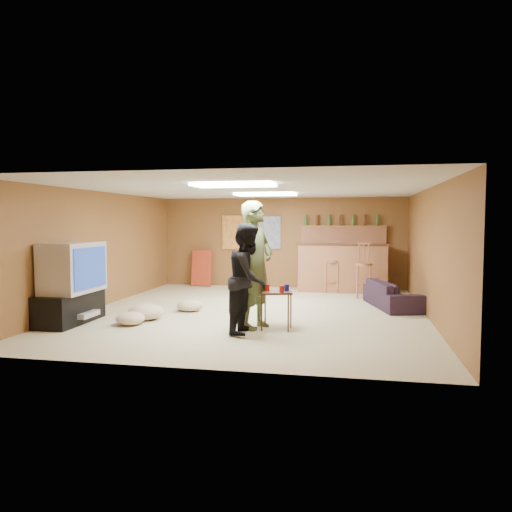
% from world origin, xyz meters
% --- Properties ---
extents(ground, '(7.00, 7.00, 0.00)m').
position_xyz_m(ground, '(0.00, 0.00, 0.00)').
color(ground, '#C0B793').
rests_on(ground, ground).
extents(ceiling, '(6.00, 7.00, 0.02)m').
position_xyz_m(ceiling, '(0.00, 0.00, 2.20)').
color(ceiling, silver).
rests_on(ceiling, ground).
extents(wall_back, '(6.00, 0.02, 2.20)m').
position_xyz_m(wall_back, '(0.00, 3.50, 1.10)').
color(wall_back, brown).
rests_on(wall_back, ground).
extents(wall_front, '(6.00, 0.02, 2.20)m').
position_xyz_m(wall_front, '(0.00, -3.50, 1.10)').
color(wall_front, brown).
rests_on(wall_front, ground).
extents(wall_left, '(0.02, 7.00, 2.20)m').
position_xyz_m(wall_left, '(-3.00, 0.00, 1.10)').
color(wall_left, brown).
rests_on(wall_left, ground).
extents(wall_right, '(0.02, 7.00, 2.20)m').
position_xyz_m(wall_right, '(3.00, 0.00, 1.10)').
color(wall_right, brown).
rests_on(wall_right, ground).
extents(tv_stand, '(0.55, 1.30, 0.50)m').
position_xyz_m(tv_stand, '(-2.72, -1.50, 0.25)').
color(tv_stand, black).
rests_on(tv_stand, ground).
extents(dvd_box, '(0.35, 0.50, 0.08)m').
position_xyz_m(dvd_box, '(-2.50, -1.50, 0.15)').
color(dvd_box, '#B2B2B7').
rests_on(dvd_box, tv_stand).
extents(tv_body, '(0.60, 1.10, 0.80)m').
position_xyz_m(tv_body, '(-2.65, -1.50, 0.90)').
color(tv_body, '#B2B2B7').
rests_on(tv_body, tv_stand).
extents(tv_screen, '(0.02, 0.95, 0.65)m').
position_xyz_m(tv_screen, '(-2.34, -1.50, 0.90)').
color(tv_screen, navy).
rests_on(tv_screen, tv_body).
extents(bar_counter, '(2.00, 0.60, 1.10)m').
position_xyz_m(bar_counter, '(1.50, 2.95, 0.55)').
color(bar_counter, brown).
rests_on(bar_counter, ground).
extents(bar_lip, '(2.10, 0.12, 0.05)m').
position_xyz_m(bar_lip, '(1.50, 2.70, 1.10)').
color(bar_lip, '#3C2213').
rests_on(bar_lip, bar_counter).
extents(bar_shelf, '(2.00, 0.18, 0.05)m').
position_xyz_m(bar_shelf, '(1.50, 3.40, 1.50)').
color(bar_shelf, brown).
rests_on(bar_shelf, bar_backing).
extents(bar_backing, '(2.00, 0.14, 0.60)m').
position_xyz_m(bar_backing, '(1.50, 3.42, 1.20)').
color(bar_backing, brown).
rests_on(bar_backing, bar_counter).
extents(poster_left, '(0.60, 0.03, 0.85)m').
position_xyz_m(poster_left, '(-1.20, 3.46, 1.35)').
color(poster_left, '#BF3F26').
rests_on(poster_left, wall_back).
extents(poster_right, '(0.55, 0.03, 0.80)m').
position_xyz_m(poster_right, '(-0.30, 3.46, 1.35)').
color(poster_right, '#334C99').
rests_on(poster_right, wall_back).
extents(folding_chair_stack, '(0.50, 0.26, 0.91)m').
position_xyz_m(folding_chair_stack, '(-2.00, 3.30, 0.45)').
color(folding_chair_stack, '#AD3620').
rests_on(folding_chair_stack, ground).
extents(ceiling_panel_front, '(1.20, 0.60, 0.04)m').
position_xyz_m(ceiling_panel_front, '(0.00, -1.50, 2.17)').
color(ceiling_panel_front, white).
rests_on(ceiling_panel_front, ceiling).
extents(ceiling_panel_back, '(1.20, 0.60, 0.04)m').
position_xyz_m(ceiling_panel_back, '(0.00, 1.20, 2.17)').
color(ceiling_panel_back, white).
rests_on(ceiling_panel_back, ceiling).
extents(person_olive, '(0.67, 0.82, 1.94)m').
position_xyz_m(person_olive, '(0.30, -1.30, 0.97)').
color(person_olive, '#495632').
rests_on(person_olive, ground).
extents(person_black, '(0.72, 0.86, 1.61)m').
position_xyz_m(person_black, '(0.25, -1.64, 0.80)').
color(person_black, black).
rests_on(person_black, ground).
extents(sofa, '(1.07, 1.82, 0.50)m').
position_xyz_m(sofa, '(2.49, 1.00, 0.25)').
color(sofa, black).
rests_on(sofa, ground).
extents(tray_table, '(0.52, 0.46, 0.58)m').
position_xyz_m(tray_table, '(0.62, -1.33, 0.29)').
color(tray_table, '#3C2213').
rests_on(tray_table, ground).
extents(cup_red_near, '(0.09, 0.09, 0.10)m').
position_xyz_m(cup_red_near, '(0.47, -1.31, 0.63)').
color(cup_red_near, '#B9180C').
rests_on(cup_red_near, tray_table).
extents(cup_red_far, '(0.09, 0.09, 0.10)m').
position_xyz_m(cup_red_far, '(0.71, -1.41, 0.63)').
color(cup_red_far, '#B9180C').
rests_on(cup_red_far, tray_table).
extents(cup_blue, '(0.08, 0.08, 0.10)m').
position_xyz_m(cup_blue, '(0.76, -1.24, 0.63)').
color(cup_blue, navy).
rests_on(cup_blue, tray_table).
extents(bar_stool_left, '(0.42, 0.42, 1.24)m').
position_xyz_m(bar_stool_left, '(1.27, 2.78, 0.62)').
color(bar_stool_left, brown).
rests_on(bar_stool_left, ground).
extents(bar_stool_right, '(0.45, 0.45, 1.25)m').
position_xyz_m(bar_stool_right, '(1.96, 2.08, 0.63)').
color(bar_stool_right, brown).
rests_on(bar_stool_right, ground).
extents(cushion_near_tv, '(0.74, 0.74, 0.26)m').
position_xyz_m(cushion_near_tv, '(-1.63, -1.01, 0.13)').
color(cushion_near_tv, tan).
rests_on(cushion_near_tv, ground).
extents(cushion_mid, '(0.62, 0.62, 0.21)m').
position_xyz_m(cushion_mid, '(-1.17, -0.12, 0.11)').
color(cushion_mid, tan).
rests_on(cushion_mid, ground).
extents(cushion_far, '(0.47, 0.47, 0.21)m').
position_xyz_m(cushion_far, '(-1.70, -1.46, 0.10)').
color(cushion_far, tan).
rests_on(cushion_far, ground).
extents(bottle_row, '(1.76, 0.08, 0.26)m').
position_xyz_m(bottle_row, '(1.44, 3.38, 1.65)').
color(bottle_row, '#3F7233').
rests_on(bottle_row, bar_shelf).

